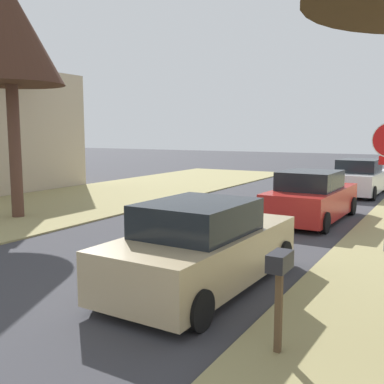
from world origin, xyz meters
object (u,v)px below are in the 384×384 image
at_px(parked_sedan_tan, 203,247).
at_px(curbside_mailbox, 279,273).
at_px(parked_sedan_white, 359,178).
at_px(parked_sedan_red, 311,198).
at_px(street_tree_left_mid_b, 9,35).

relative_size(parked_sedan_tan, curbside_mailbox, 3.51).
bearing_deg(parked_sedan_white, curbside_mailbox, -83.69).
bearing_deg(parked_sedan_red, street_tree_left_mid_b, -152.94).
height_order(street_tree_left_mid_b, parked_sedan_white, street_tree_left_mid_b).
xyz_separation_m(street_tree_left_mid_b, parked_sedan_red, (8.34, 4.26, -4.99)).
bearing_deg(parked_sedan_red, curbside_mailbox, -77.30).
bearing_deg(parked_sedan_white, street_tree_left_mid_b, -127.22).
bearing_deg(street_tree_left_mid_b, parked_sedan_tan, -18.72).
xyz_separation_m(street_tree_left_mid_b, parked_sedan_tan, (8.31, -2.82, -4.99)).
bearing_deg(curbside_mailbox, parked_sedan_red, 102.70).
distance_m(street_tree_left_mid_b, parked_sedan_white, 15.03).
distance_m(parked_sedan_white, curbside_mailbox, 15.98).
xyz_separation_m(street_tree_left_mid_b, parked_sedan_white, (8.58, 11.29, -4.99)).
xyz_separation_m(parked_sedan_tan, parked_sedan_white, (0.27, 14.11, 0.00)).
xyz_separation_m(parked_sedan_red, curbside_mailbox, (1.99, -8.85, 0.33)).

